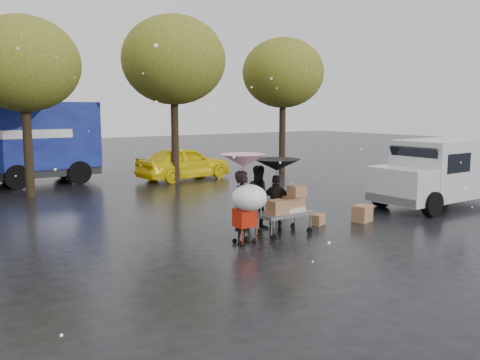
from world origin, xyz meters
TOP-DOWN VIEW (x-y plane):
  - ground at (0.00, 0.00)m, footprint 90.00×90.00m
  - person_pink at (-0.83, 0.26)m, footprint 0.77×0.72m
  - person_middle at (0.37, 1.17)m, footprint 1.03×0.94m
  - person_black at (0.48, 0.62)m, footprint 0.91×0.87m
  - umbrella_pink at (-0.83, 0.26)m, footprint 1.09×1.09m
  - umbrella_black at (0.48, 0.62)m, footprint 1.22×1.22m
  - vendor_cart at (0.58, 0.32)m, footprint 1.52×0.80m
  - shopping_cart at (-0.87, 0.01)m, footprint 0.84×0.84m
  - white_van at (7.38, 0.39)m, footprint 4.91×2.18m
  - blue_truck at (-3.83, 13.32)m, footprint 8.30×2.60m
  - box_ground_near at (3.30, 0.17)m, footprint 0.61×0.53m
  - box_ground_far at (1.96, 0.61)m, footprint 0.47×0.42m
  - yellow_taxi at (3.39, 10.86)m, footprint 4.65×2.30m
  - tree_row at (-0.47, 10.00)m, footprint 21.60×4.40m

SIDE VIEW (x-z plane):
  - ground at x=0.00m, z-range 0.00..0.00m
  - box_ground_far at x=1.96m, z-range 0.00..0.30m
  - box_ground_near at x=3.30m, z-range 0.00..0.47m
  - vendor_cart at x=0.58m, z-range 0.09..1.36m
  - person_black at x=0.48m, z-range 0.00..1.52m
  - yellow_taxi at x=3.39m, z-range 0.00..1.52m
  - person_middle at x=0.37m, z-range 0.00..1.72m
  - person_pink at x=-0.83m, z-range 0.00..1.76m
  - shopping_cart at x=-0.87m, z-range 0.33..1.80m
  - white_van at x=7.38m, z-range 0.06..2.26m
  - blue_truck at x=-3.83m, z-range 0.01..3.51m
  - umbrella_black at x=0.48m, z-range 0.81..2.75m
  - umbrella_pink at x=-0.83m, z-range 0.92..3.08m
  - tree_row at x=-0.47m, z-range 1.46..8.58m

